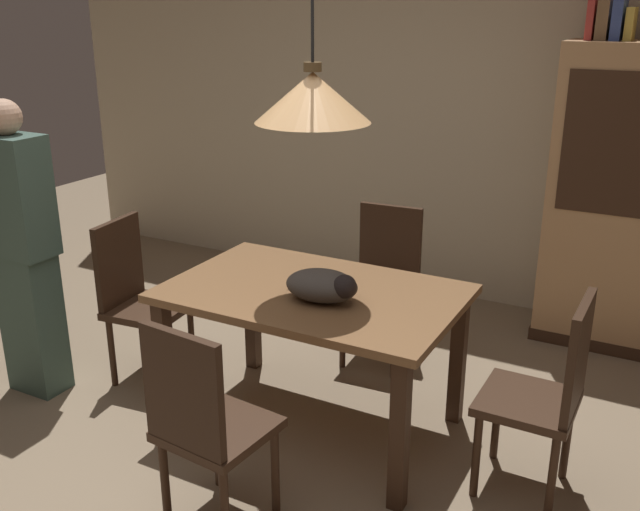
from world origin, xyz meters
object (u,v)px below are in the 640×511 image
(chair_left_side, at_px, (137,294))
(chair_far_back, at_px, (384,277))
(chair_near_front, at_px, (204,421))
(cat_sleeping, at_px, (324,286))
(dining_table, at_px, (313,309))
(book_brown_thick, at_px, (605,20))
(book_red_tall, at_px, (593,14))
(book_blue_wide, at_px, (619,18))
(book_yellow_short, at_px, (631,24))
(person_standing, at_px, (23,252))
(chair_right_side, at_px, (548,390))
(pendant_lamp, at_px, (313,97))

(chair_left_side, relative_size, chair_far_back, 1.00)
(chair_near_front, bearing_deg, cat_sleeping, 81.45)
(dining_table, distance_m, cat_sleeping, 0.23)
(cat_sleeping, bearing_deg, book_brown_thick, 65.83)
(book_red_tall, relative_size, book_blue_wide, 1.17)
(book_red_tall, xyz_separation_m, book_yellow_short, (0.21, 0.00, -0.05))
(book_red_tall, distance_m, person_standing, 3.43)
(chair_far_back, relative_size, book_yellow_short, 4.65)
(cat_sleeping, xyz_separation_m, book_blue_wide, (0.91, 1.85, 1.14))
(book_blue_wide, bearing_deg, chair_far_back, -139.45)
(chair_right_side, xyz_separation_m, book_yellow_short, (-0.05, 1.75, 1.43))
(chair_right_side, distance_m, person_standing, 2.71)
(book_red_tall, bearing_deg, chair_near_front, -108.52)
(cat_sleeping, relative_size, pendant_lamp, 0.30)
(chair_right_side, height_order, book_brown_thick, book_brown_thick)
(chair_left_side, distance_m, pendant_lamp, 1.61)
(book_red_tall, relative_size, book_brown_thick, 1.17)
(chair_right_side, bearing_deg, book_red_tall, 98.29)
(chair_right_side, xyz_separation_m, book_brown_thick, (-0.19, 1.75, 1.45))
(chair_left_side, distance_m, book_blue_wide, 3.13)
(cat_sleeping, xyz_separation_m, book_red_tall, (0.76, 1.85, 1.16))
(pendant_lamp, height_order, book_blue_wide, pendant_lamp)
(chair_left_side, bearing_deg, book_yellow_short, 38.55)
(dining_table, height_order, pendant_lamp, pendant_lamp)
(chair_far_back, bearing_deg, book_yellow_short, 38.81)
(book_yellow_short, relative_size, person_standing, 0.12)
(pendant_lamp, height_order, book_yellow_short, pendant_lamp)
(book_red_tall, distance_m, book_yellow_short, 0.21)
(chair_near_front, distance_m, person_standing, 1.64)
(dining_table, xyz_separation_m, pendant_lamp, (0.00, 0.00, 1.01))
(dining_table, bearing_deg, book_yellow_short, 58.33)
(dining_table, distance_m, chair_right_side, 1.14)
(chair_far_back, height_order, person_standing, person_standing)
(chair_left_side, relative_size, chair_near_front, 1.00)
(cat_sleeping, bearing_deg, dining_table, 137.45)
(person_standing, bearing_deg, book_yellow_short, 39.23)
(pendant_lamp, bearing_deg, chair_right_side, -0.03)
(pendant_lamp, bearing_deg, book_red_tall, 63.49)
(dining_table, distance_m, book_brown_thick, 2.38)
(book_blue_wide, bearing_deg, chair_right_side, -86.31)
(chair_near_front, relative_size, book_yellow_short, 4.65)
(chair_near_front, relative_size, person_standing, 0.58)
(dining_table, distance_m, pendant_lamp, 1.01)
(book_brown_thick, bearing_deg, book_yellow_short, 0.00)
(cat_sleeping, height_order, book_red_tall, book_red_tall)
(book_blue_wide, height_order, book_yellow_short, book_blue_wide)
(chair_far_back, height_order, cat_sleeping, chair_far_back)
(chair_right_side, relative_size, pendant_lamp, 0.72)
(chair_left_side, distance_m, person_standing, 0.63)
(book_blue_wide, height_order, person_standing, book_blue_wide)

